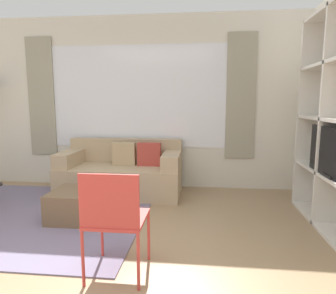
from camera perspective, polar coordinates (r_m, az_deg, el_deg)
The scene contains 5 objects.
wall_back at distance 4.87m, azimuth -5.67°, elevation 8.39°, with size 6.42×0.11×2.70m.
area_rug at distance 4.04m, azimuth -23.42°, elevation -11.85°, with size 2.58×2.38×0.01m, color slate.
couch_main at distance 4.57m, azimuth -8.71°, elevation -4.93°, with size 1.76×0.88×0.80m.
ottoman at distance 3.71m, azimuth -16.59°, elevation -10.54°, with size 0.61×0.58×0.35m.
folding_chair at distance 2.36m, azimuth -10.19°, elevation -12.61°, with size 0.44×0.46×0.86m.
Camera 1 is at (0.99, -1.77, 1.36)m, focal length 32.00 mm.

